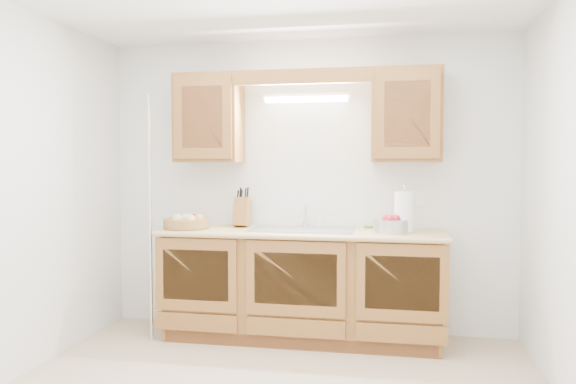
% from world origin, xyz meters
% --- Properties ---
extents(room, '(3.52, 3.50, 2.50)m').
position_xyz_m(room, '(0.00, 0.00, 1.25)').
color(room, '#C4AA8E').
rests_on(room, ground).
extents(base_cabinets, '(2.20, 0.60, 0.86)m').
position_xyz_m(base_cabinets, '(0.00, 1.20, 0.44)').
color(base_cabinets, olive).
rests_on(base_cabinets, ground).
extents(countertop, '(2.30, 0.63, 0.04)m').
position_xyz_m(countertop, '(0.00, 1.19, 0.88)').
color(countertop, tan).
rests_on(countertop, base_cabinets).
extents(upper_cabinet_left, '(0.55, 0.33, 0.75)m').
position_xyz_m(upper_cabinet_left, '(-0.83, 1.33, 1.83)').
color(upper_cabinet_left, olive).
rests_on(upper_cabinet_left, room).
extents(upper_cabinet_right, '(0.55, 0.33, 0.75)m').
position_xyz_m(upper_cabinet_right, '(0.83, 1.33, 1.83)').
color(upper_cabinet_right, olive).
rests_on(upper_cabinet_right, room).
extents(valance, '(2.20, 0.05, 0.12)m').
position_xyz_m(valance, '(0.00, 1.19, 2.14)').
color(valance, olive).
rests_on(valance, room).
extents(fluorescent_fixture, '(0.76, 0.08, 0.08)m').
position_xyz_m(fluorescent_fixture, '(0.00, 1.42, 2.00)').
color(fluorescent_fixture, white).
rests_on(fluorescent_fixture, room).
extents(sink, '(0.84, 0.46, 0.36)m').
position_xyz_m(sink, '(0.00, 1.21, 0.83)').
color(sink, '#9E9EA3').
rests_on(sink, countertop).
extents(wire_shelf_pole, '(0.03, 0.03, 2.00)m').
position_xyz_m(wire_shelf_pole, '(-1.20, 0.94, 1.00)').
color(wire_shelf_pole, silver).
rests_on(wire_shelf_pole, ground).
extents(outlet_plate, '(0.08, 0.01, 0.12)m').
position_xyz_m(outlet_plate, '(0.95, 1.49, 1.15)').
color(outlet_plate, white).
rests_on(outlet_plate, room).
extents(fruit_basket, '(0.41, 0.41, 0.12)m').
position_xyz_m(fruit_basket, '(-0.97, 1.13, 0.95)').
color(fruit_basket, '#A37E41').
rests_on(fruit_basket, countertop).
extents(knife_block, '(0.13, 0.21, 0.35)m').
position_xyz_m(knife_block, '(-0.54, 1.34, 1.03)').
color(knife_block, olive).
rests_on(knife_block, countertop).
extents(orange_canister, '(0.08, 0.08, 0.24)m').
position_xyz_m(orange_canister, '(-0.54, 1.38, 1.02)').
color(orange_canister, orange).
rests_on(orange_canister, countertop).
extents(soap_bottle, '(0.10, 0.10, 0.20)m').
position_xyz_m(soap_bottle, '(-0.54, 1.41, 1.00)').
color(soap_bottle, '#2570BA').
rests_on(soap_bottle, countertop).
extents(sponge, '(0.11, 0.08, 0.02)m').
position_xyz_m(sponge, '(0.54, 1.44, 0.91)').
color(sponge, '#CC333F').
rests_on(sponge, countertop).
extents(paper_towel, '(0.18, 0.18, 0.38)m').
position_xyz_m(paper_towel, '(0.82, 1.20, 1.06)').
color(paper_towel, silver).
rests_on(paper_towel, countertop).
extents(apple_bowl, '(0.29, 0.29, 0.14)m').
position_xyz_m(apple_bowl, '(0.71, 1.16, 0.96)').
color(apple_bowl, silver).
rests_on(apple_bowl, countertop).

